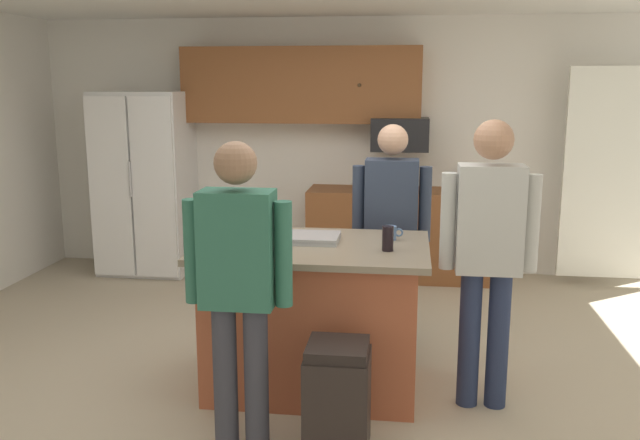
# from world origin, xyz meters

# --- Properties ---
(floor) EXTENTS (7.04, 7.04, 0.00)m
(floor) POSITION_xyz_m (0.00, 0.00, 0.00)
(floor) COLOR #B7A88E
(floor) RESTS_ON ground
(back_wall) EXTENTS (6.40, 0.10, 2.60)m
(back_wall) POSITION_xyz_m (0.00, 2.80, 1.30)
(back_wall) COLOR white
(back_wall) RESTS_ON ground
(french_door_window_panel) EXTENTS (0.90, 0.06, 2.00)m
(french_door_window_panel) POSITION_xyz_m (2.60, 2.40, 1.10)
(french_door_window_panel) COLOR white
(french_door_window_panel) RESTS_ON ground
(cabinet_run_upper) EXTENTS (2.40, 0.38, 0.75)m
(cabinet_run_upper) POSITION_xyz_m (-0.40, 2.60, 1.93)
(cabinet_run_upper) COLOR brown
(cabinet_run_lower) EXTENTS (1.80, 0.63, 0.90)m
(cabinet_run_lower) POSITION_xyz_m (0.60, 2.48, 0.45)
(cabinet_run_lower) COLOR brown
(cabinet_run_lower) RESTS_ON ground
(refrigerator) EXTENTS (0.90, 0.76, 1.86)m
(refrigerator) POSITION_xyz_m (-2.00, 2.38, 0.93)
(refrigerator) COLOR white
(refrigerator) RESTS_ON ground
(microwave_over_range) EXTENTS (0.56, 0.40, 0.32)m
(microwave_over_range) POSITION_xyz_m (0.60, 2.50, 1.45)
(microwave_over_range) COLOR black
(kitchen_island) EXTENTS (1.44, 0.97, 0.96)m
(kitchen_island) POSITION_xyz_m (0.11, -0.15, 0.48)
(kitchen_island) COLOR #AD5638
(kitchen_island) RESTS_ON ground
(person_host_foreground) EXTENTS (0.57, 0.23, 1.75)m
(person_host_foreground) POSITION_xyz_m (1.17, -0.27, 1.02)
(person_host_foreground) COLOR #232D4C
(person_host_foreground) RESTS_ON ground
(person_guest_left) EXTENTS (0.57, 0.22, 1.67)m
(person_guest_left) POSITION_xyz_m (-0.17, -0.96, 0.96)
(person_guest_left) COLOR #383842
(person_guest_left) RESTS_ON ground
(person_guest_right) EXTENTS (0.57, 0.22, 1.66)m
(person_guest_right) POSITION_xyz_m (0.58, 0.60, 0.96)
(person_guest_right) COLOR #232D4C
(person_guest_right) RESTS_ON ground
(mug_blue_stoneware) EXTENTS (0.13, 0.09, 0.10)m
(mug_blue_stoneware) POSITION_xyz_m (-0.24, -0.35, 1.01)
(mug_blue_stoneware) COLOR white
(mug_blue_stoneware) RESTS_ON kitchen_island
(tumbler_amber) EXTENTS (0.07, 0.07, 0.15)m
(tumbler_amber) POSITION_xyz_m (0.58, -0.26, 1.03)
(tumbler_amber) COLOR black
(tumbler_amber) RESTS_ON kitchen_island
(mug_ceramic_white) EXTENTS (0.12, 0.08, 0.09)m
(mug_ceramic_white) POSITION_xyz_m (0.59, 0.03, 1.00)
(mug_ceramic_white) COLOR #4C6B99
(mug_ceramic_white) RESTS_ON kitchen_island
(serving_tray) EXTENTS (0.44, 0.30, 0.04)m
(serving_tray) POSITION_xyz_m (0.04, -0.07, 0.98)
(serving_tray) COLOR #B7B7BC
(serving_tray) RESTS_ON kitchen_island
(trash_bin) EXTENTS (0.34, 0.34, 0.61)m
(trash_bin) POSITION_xyz_m (0.35, -0.91, 0.30)
(trash_bin) COLOR black
(trash_bin) RESTS_ON ground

